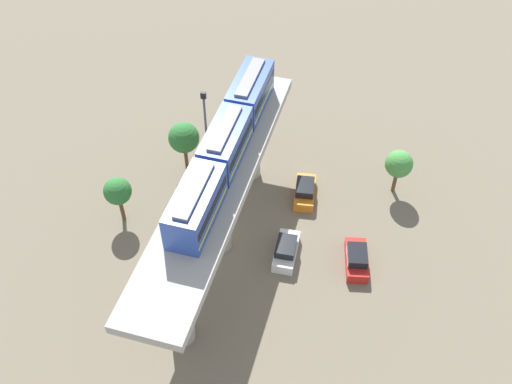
{
  "coord_description": "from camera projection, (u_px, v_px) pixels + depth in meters",
  "views": [
    {
      "loc": [
        -11.86,
        30.45,
        40.76
      ],
      "look_at": [
        -2.5,
        -2.5,
        4.98
      ],
      "focal_mm": 41.24,
      "sensor_mm": 36.0,
      "label": 1
    }
  ],
  "objects": [
    {
      "name": "parked_car_white",
      "position": [
        286.0,
        250.0,
        50.58
      ],
      "size": [
        2.07,
        4.31,
        1.76
      ],
      "rotation": [
        0.0,
        0.0,
        0.06
      ],
      "color": "white",
      "rests_on": "ground"
    },
    {
      "name": "parked_car_red",
      "position": [
        357.0,
        259.0,
        49.95
      ],
      "size": [
        2.65,
        4.49,
        1.76
      ],
      "rotation": [
        0.0,
        0.0,
        0.21
      ],
      "color": "red",
      "rests_on": "ground"
    },
    {
      "name": "ground_plane",
      "position": [
        221.0,
        245.0,
        51.93
      ],
      "size": [
        120.0,
        120.0,
        0.0
      ],
      "primitive_type": "plane",
      "color": "#706654"
    },
    {
      "name": "viaduct",
      "position": [
        218.0,
        197.0,
        47.44
      ],
      "size": [
        5.2,
        28.85,
        8.29
      ],
      "color": "#A8A59E",
      "rests_on": "ground"
    },
    {
      "name": "tree_mid_lot",
      "position": [
        399.0,
        164.0,
        54.06
      ],
      "size": [
        2.58,
        2.58,
        4.8
      ],
      "color": "brown",
      "rests_on": "ground"
    },
    {
      "name": "signal_post",
      "position": [
        207.0,
        137.0,
        52.9
      ],
      "size": [
        0.44,
        0.28,
        10.89
      ],
      "color": "#4C4C51",
      "rests_on": "ground"
    },
    {
      "name": "parked_car_orange",
      "position": [
        305.0,
        191.0,
        55.47
      ],
      "size": [
        2.38,
        4.41,
        1.76
      ],
      "rotation": [
        0.0,
        0.0,
        0.14
      ],
      "color": "orange",
      "rests_on": "ground"
    },
    {
      "name": "train",
      "position": [
        226.0,
        143.0,
        46.5
      ],
      "size": [
        2.64,
        20.5,
        3.24
      ],
      "color": "#2D4CA5",
      "rests_on": "viaduct"
    },
    {
      "name": "tree_near_viaduct",
      "position": [
        118.0,
        191.0,
        51.49
      ],
      "size": [
        2.49,
        2.49,
        4.88
      ],
      "color": "brown",
      "rests_on": "ground"
    },
    {
      "name": "tree_far_corner",
      "position": [
        184.0,
        138.0,
        56.0
      ],
      "size": [
        2.99,
        2.99,
        5.4
      ],
      "color": "brown",
      "rests_on": "ground"
    }
  ]
}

